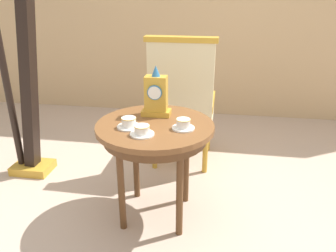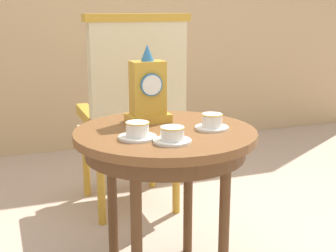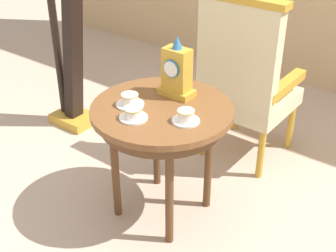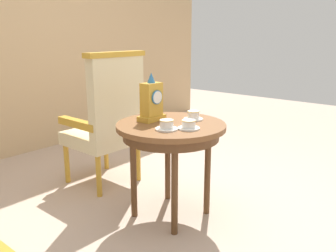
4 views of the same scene
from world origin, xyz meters
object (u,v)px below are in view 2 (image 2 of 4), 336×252
at_px(teacup_left, 137,131).
at_px(teacup_right, 172,135).
at_px(side_table, 165,148).
at_px(teacup_center, 212,122).
at_px(armchair, 133,113).
at_px(mantel_clock, 148,91).

xyz_separation_m(teacup_left, teacup_right, (0.10, -0.10, -0.00)).
distance_m(side_table, teacup_center, 0.22).
xyz_separation_m(teacup_left, armchair, (0.23, 0.83, -0.12)).
distance_m(teacup_left, teacup_right, 0.15).
xyz_separation_m(teacup_right, mantel_clock, (0.02, 0.34, 0.11)).
bearing_deg(teacup_center, armchair, 97.27).
distance_m(teacup_right, mantel_clock, 0.36).
bearing_deg(mantel_clock, armchair, 79.97).
bearing_deg(armchair, side_table, -96.36).
relative_size(side_table, teacup_right, 5.23).
bearing_deg(teacup_center, side_table, 164.20).
height_order(teacup_left, teacup_right, teacup_left).
relative_size(side_table, teacup_left, 5.08).
bearing_deg(teacup_left, side_table, 29.10).
distance_m(side_table, teacup_right, 0.21).
height_order(side_table, teacup_right, teacup_right).
height_order(side_table, mantel_clock, mantel_clock).
distance_m(mantel_clock, armchair, 0.64).
xyz_separation_m(mantel_clock, armchair, (0.10, 0.59, -0.22)).
bearing_deg(teacup_right, side_table, 77.57).
height_order(teacup_center, armchair, armchair).
relative_size(teacup_right, teacup_center, 1.03).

